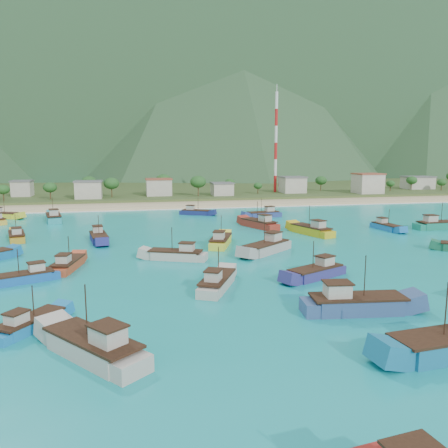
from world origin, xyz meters
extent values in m
plane|color=#0B7F82|center=(0.00, 0.00, 0.00)|extent=(600.00, 600.00, 0.00)
cube|color=beige|center=(0.00, 79.00, 0.00)|extent=(400.00, 18.00, 1.20)
cube|color=#385123|center=(0.00, 140.00, 0.00)|extent=(400.00, 110.00, 2.40)
cube|color=white|center=(0.00, 69.50, 0.00)|extent=(400.00, 2.50, 0.08)
cube|color=slate|center=(-150.00, 520.00, 130.00)|extent=(1400.00, 160.00, 260.00)
cube|color=#385942|center=(120.00, 400.00, 100.00)|extent=(1100.00, 160.00, 200.00)
cube|color=#284C2D|center=(-40.00, 300.00, 75.00)|extent=(800.00, 160.00, 150.00)
cone|color=#284C2D|center=(60.00, 300.00, 85.00)|extent=(280.00, 280.00, 170.00)
cone|color=#284C2D|center=(260.00, 300.00, 105.00)|extent=(280.00, 280.00, 210.00)
cube|color=beige|center=(-57.29, 110.45, 4.41)|extent=(6.93, 7.57, 5.62)
cube|color=beige|center=(-31.48, 95.41, 4.62)|extent=(9.22, 7.16, 6.03)
cube|color=beige|center=(-5.55, 101.92, 4.70)|extent=(9.61, 8.01, 6.21)
cube|color=beige|center=(18.93, 97.84, 3.88)|extent=(7.89, 7.95, 4.57)
cube|color=beige|center=(50.42, 103.13, 4.77)|extent=(9.42, 9.08, 6.34)
cube|color=beige|center=(79.83, 93.56, 5.51)|extent=(10.28, 9.14, 7.82)
cube|color=beige|center=(115.64, 110.49, 4.31)|extent=(12.65, 9.05, 5.42)
cylinder|color=red|center=(44.45, 108.00, 5.08)|extent=(1.20, 1.20, 6.97)
cylinder|color=white|center=(44.45, 108.00, 12.05)|extent=(1.20, 1.20, 6.97)
cylinder|color=red|center=(44.45, 108.00, 19.02)|extent=(1.20, 1.20, 6.97)
cylinder|color=white|center=(44.45, 108.00, 25.99)|extent=(1.20, 1.20, 6.97)
cylinder|color=red|center=(44.45, 108.00, 32.95)|extent=(1.20, 1.20, 6.97)
cylinder|color=white|center=(44.45, 108.00, 39.92)|extent=(1.20, 1.20, 6.97)
cube|color=#B24525|center=(-26.49, -1.62, 0.44)|extent=(4.55, 9.62, 1.68)
cube|color=beige|center=(-26.87, -3.48, 1.97)|extent=(2.09, 2.40, 1.37)
cylinder|color=#382114|center=(-26.38, -1.11, 3.18)|extent=(0.12, 0.12, 3.79)
cube|color=#BC8921|center=(-40.10, 25.28, 0.47)|extent=(5.25, 10.01, 1.75)
cube|color=beige|center=(-39.59, 23.38, 2.06)|extent=(2.27, 2.57, 1.42)
cylinder|color=#382114|center=(-40.24, 25.81, 3.31)|extent=(0.12, 0.12, 3.93)
cube|color=navy|center=(19.73, 45.92, 0.51)|extent=(10.44, 4.80, 1.83)
cube|color=beige|center=(21.75, 46.31, 2.17)|extent=(2.59, 2.24, 1.49)
cylinder|color=#382114|center=(19.16, 45.81, 3.49)|extent=(0.12, 0.12, 4.12)
cube|color=yellow|center=(0.19, 10.85, 0.55)|extent=(6.55, 10.91, 1.91)
cube|color=beige|center=(-0.56, 8.84, 2.28)|extent=(2.63, 2.90, 1.55)
cylinder|color=#382114|center=(0.39, 11.41, 3.65)|extent=(0.12, 0.12, 4.29)
cube|color=teal|center=(-36.80, 50.66, 0.64)|extent=(5.70, 11.94, 2.09)
cube|color=beige|center=(-36.32, 48.36, 2.54)|extent=(2.60, 2.99, 1.70)
cylinder|color=#382114|center=(-36.94, 51.29, 4.04)|extent=(0.12, 0.12, 4.70)
cube|color=#1474BA|center=(-27.09, -25.65, 0.34)|extent=(6.62, 8.12, 1.49)
cube|color=beige|center=(-28.03, -27.04, 1.69)|extent=(2.29, 2.38, 1.21)
cylinder|color=#382114|center=(-26.82, -25.27, 2.76)|extent=(0.12, 0.12, 3.35)
cube|color=#B0AAA0|center=(-20.52, -33.35, 0.65)|extent=(9.88, 11.17, 2.10)
cube|color=beige|center=(-19.04, -35.20, 2.56)|extent=(3.29, 3.37, 1.71)
cylinder|color=#382114|center=(-20.93, -32.83, 4.07)|extent=(0.12, 0.12, 4.73)
cube|color=#B4AFA4|center=(-9.68, 0.91, 0.51)|extent=(10.33, 6.59, 1.81)
cube|color=beige|center=(-7.81, 0.12, 2.15)|extent=(2.80, 2.56, 1.47)
cylinder|color=#382114|center=(-10.21, 1.13, 3.45)|extent=(0.12, 0.12, 4.08)
cylinder|color=#382114|center=(9.41, -39.74, 4.25)|extent=(0.12, 0.12, 4.92)
cube|color=#B0ACA0|center=(-5.92, -16.08, 0.50)|extent=(7.00, 10.18, 1.80)
cube|color=beige|center=(-6.81, -17.90, 2.13)|extent=(2.62, 2.82, 1.46)
cylinder|color=#382114|center=(-5.67, -15.57, 3.43)|extent=(0.12, 0.12, 4.05)
cube|color=#157A60|center=(54.65, 18.32, 0.63)|extent=(11.39, 3.53, 2.06)
cube|color=beige|center=(52.33, 18.28, 2.50)|extent=(2.61, 2.12, 1.68)
cylinder|color=#382114|center=(55.30, 18.33, 3.98)|extent=(0.12, 0.12, 4.64)
cube|color=gold|center=(22.14, 18.18, 0.64)|extent=(6.75, 11.90, 2.08)
cube|color=beige|center=(22.87, 15.96, 2.52)|extent=(2.79, 3.12, 1.69)
cylinder|color=#382114|center=(21.94, 18.80, 4.01)|extent=(0.12, 0.12, 4.67)
cube|color=navy|center=(-23.27, 19.53, 0.51)|extent=(4.54, 10.31, 1.81)
cube|color=beige|center=(-23.61, 21.54, 2.15)|extent=(2.17, 2.53, 1.47)
cylinder|color=#382114|center=(-23.18, 18.98, 3.45)|extent=(0.12, 0.12, 4.08)
cube|color=#9F2C20|center=(13.45, 29.24, 0.63)|extent=(7.33, 11.78, 2.06)
cube|color=beige|center=(14.31, 27.08, 2.50)|extent=(2.89, 3.17, 1.68)
cylinder|color=#382114|center=(13.21, 29.83, 3.98)|extent=(0.12, 0.12, 4.64)
cube|color=navy|center=(8.73, -14.40, 0.50)|extent=(10.17, 6.84, 1.79)
cube|color=beige|center=(10.56, -13.54, 2.12)|extent=(2.80, 2.59, 1.46)
cylinder|color=#382114|center=(8.22, -14.64, 3.41)|extent=(0.12, 0.12, 4.04)
cube|color=#1456AD|center=(-31.64, -7.91, 0.40)|extent=(9.11, 5.77, 1.60)
cube|color=beige|center=(-29.98, -7.22, 1.85)|extent=(2.46, 2.25, 1.30)
cylinder|color=#382114|center=(-32.10, -8.10, 2.99)|extent=(0.12, 0.12, 3.59)
cube|color=#324D7F|center=(7.58, -28.38, 0.67)|extent=(12.07, 4.91, 2.13)
cube|color=beige|center=(5.20, -28.08, 2.60)|extent=(2.91, 2.47, 1.73)
cylinder|color=#382114|center=(8.24, -28.46, 4.13)|extent=(0.12, 0.12, 4.80)
cube|color=#1568B6|center=(41.82, 19.59, 0.43)|extent=(3.47, 9.33, 1.66)
cube|color=beige|center=(41.66, 21.45, 1.93)|extent=(1.84, 2.21, 1.35)
cylinder|color=#382114|center=(41.86, 19.08, 3.13)|extent=(0.12, 0.12, 3.74)
cube|color=yellow|center=(-51.37, 59.29, 0.52)|extent=(10.38, 7.23, 1.84)
cylinder|color=#382114|center=(-50.86, 59.03, 3.51)|extent=(0.12, 0.12, 4.14)
cube|color=#A69E98|center=(6.81, 2.59, 0.64)|extent=(11.04, 9.81, 2.08)
cube|color=beige|center=(8.64, 4.05, 2.53)|extent=(3.34, 3.26, 1.69)
cylinder|color=#382114|center=(6.31, 2.18, 4.02)|extent=(0.12, 0.12, 4.68)
cube|color=navy|center=(2.15, 55.06, 0.44)|extent=(9.43, 6.89, 1.68)
cube|color=beige|center=(0.49, 55.98, 1.97)|extent=(2.67, 2.51, 1.37)
cylinder|color=#382114|center=(2.61, 54.80, 3.18)|extent=(0.12, 0.12, 3.79)
camera|label=1|loc=(-16.91, -70.76, 17.45)|focal=35.00mm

